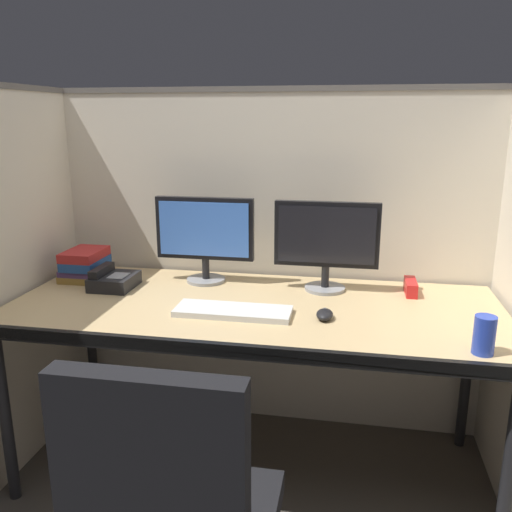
{
  "coord_description": "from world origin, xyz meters",
  "views": [
    {
      "loc": [
        0.36,
        -1.62,
        1.44
      ],
      "look_at": [
        0.0,
        0.35,
        0.92
      ],
      "focal_mm": 37.19,
      "sensor_mm": 36.0,
      "label": 1
    }
  ],
  "objects": [
    {
      "name": "monitor_left",
      "position": [
        -0.26,
        0.55,
        0.96
      ],
      "size": [
        0.43,
        0.17,
        0.37
      ],
      "color": "gray",
      "rests_on": "desk"
    },
    {
      "name": "cubicle_partition_left",
      "position": [
        -0.99,
        0.2,
        0.79
      ],
      "size": [
        0.06,
        1.41,
        1.57
      ],
      "color": "beige",
      "rests_on": "ground"
    },
    {
      "name": "desk",
      "position": [
        0.0,
        0.29,
        0.69
      ],
      "size": [
        1.9,
        0.8,
        0.74
      ],
      "color": "tan",
      "rests_on": "ground"
    },
    {
      "name": "cubicle_partition_rear",
      "position": [
        0.0,
        0.74,
        0.79
      ],
      "size": [
        2.21,
        0.06,
        1.57
      ],
      "color": "beige",
      "rests_on": "ground"
    },
    {
      "name": "desk_phone",
      "position": [
        -0.63,
        0.39,
        0.77
      ],
      "size": [
        0.17,
        0.19,
        0.09
      ],
      "color": "black",
      "rests_on": "desk"
    },
    {
      "name": "monitor_right",
      "position": [
        0.26,
        0.52,
        0.96
      ],
      "size": [
        0.43,
        0.17,
        0.37
      ],
      "color": "gray",
      "rests_on": "desk"
    },
    {
      "name": "keyboard_main",
      "position": [
        -0.05,
        0.18,
        0.75
      ],
      "size": [
        0.43,
        0.15,
        0.02
      ],
      "primitive_type": "cube",
      "color": "silver",
      "rests_on": "desk"
    },
    {
      "name": "book_stack",
      "position": [
        -0.81,
        0.49,
        0.81
      ],
      "size": [
        0.17,
        0.22,
        0.13
      ],
      "color": "olive",
      "rests_on": "desk"
    },
    {
      "name": "computer_mouse",
      "position": [
        0.28,
        0.19,
        0.76
      ],
      "size": [
        0.06,
        0.1,
        0.04
      ],
      "color": "black",
      "rests_on": "desk"
    },
    {
      "name": "soda_can",
      "position": [
        0.78,
        -0.01,
        0.8
      ],
      "size": [
        0.07,
        0.07,
        0.12
      ],
      "primitive_type": "cylinder",
      "color": "#263FB2",
      "rests_on": "desk"
    },
    {
      "name": "red_stapler",
      "position": [
        0.61,
        0.54,
        0.77
      ],
      "size": [
        0.04,
        0.15,
        0.06
      ],
      "primitive_type": "cube",
      "color": "red",
      "rests_on": "desk"
    }
  ]
}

